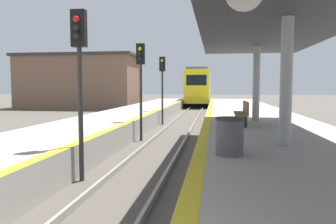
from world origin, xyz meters
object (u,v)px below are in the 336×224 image
at_px(train, 200,87).
at_px(signal_mid, 141,73).
at_px(signal_far, 162,77).
at_px(trash_bin, 230,136).
at_px(bench, 242,112).
at_px(signal_near, 79,62).

distance_m(train, signal_mid, 30.71).
bearing_deg(train, signal_far, -93.06).
height_order(trash_bin, bench, bench).
height_order(signal_near, signal_mid, same).
height_order(train, signal_near, train).
bearing_deg(trash_bin, train, 93.50).
xyz_separation_m(train, signal_mid, (-1.25, -30.68, 0.66)).
bearing_deg(signal_far, signal_near, -90.23).
relative_size(signal_far, bench, 2.25).
height_order(signal_near, signal_far, same).
bearing_deg(signal_mid, bench, -14.52).
xyz_separation_m(signal_mid, bench, (4.29, -1.11, -1.60)).
xyz_separation_m(signal_mid, signal_far, (-0.05, 6.31, 0.00)).
height_order(signal_mid, trash_bin, signal_mid).
distance_m(train, signal_near, 37.02).
distance_m(signal_far, trash_bin, 13.79).
bearing_deg(signal_far, train, 86.94).
distance_m(signal_near, signal_mid, 6.31).
xyz_separation_m(train, signal_far, (-1.30, -24.37, 0.66)).
distance_m(signal_far, bench, 8.75).
height_order(train, bench, train).
bearing_deg(bench, train, 95.47).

